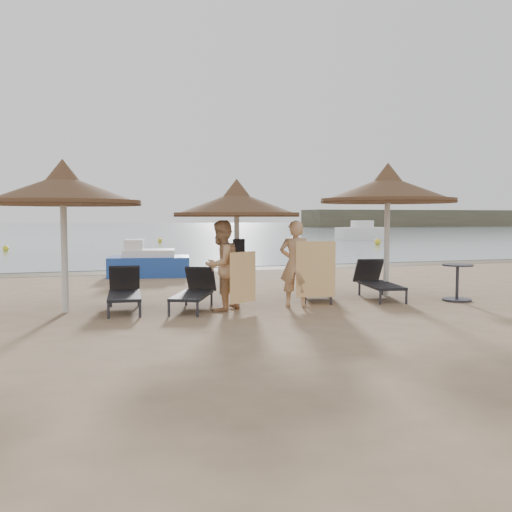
{
  "coord_description": "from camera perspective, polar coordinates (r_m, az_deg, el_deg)",
  "views": [
    {
      "loc": [
        -3.69,
        -10.14,
        1.88
      ],
      "look_at": [
        -0.05,
        1.2,
        1.05
      ],
      "focal_mm": 40.0,
      "sensor_mm": 36.0,
      "label": 1
    }
  ],
  "objects": [
    {
      "name": "towel_right",
      "position": [
        11.74,
        5.99,
        -1.33
      ],
      "size": [
        0.81,
        0.19,
        1.15
      ],
      "rotation": [
        0.0,
        0.0,
        -0.21
      ],
      "color": "orange",
      "rests_on": "ground"
    },
    {
      "name": "lounger_far_right",
      "position": [
        13.49,
        12.02,
        -2.46
      ],
      "size": [
        0.98,
        2.01,
        0.86
      ],
      "rotation": [
        0.0,
        0.0,
        -0.18
      ],
      "color": "#2C2C34",
      "rests_on": "ground"
    },
    {
      "name": "palapa_left",
      "position": [
        11.67,
        -18.74,
        6.23
      ],
      "size": [
        3.02,
        3.02,
        2.99
      ],
      "rotation": [
        0.0,
        0.0,
        -0.18
      ],
      "color": "silver",
      "rests_on": "ground"
    },
    {
      "name": "lounger_near_right",
      "position": [
        13.16,
        6.02,
        -2.65
      ],
      "size": [
        1.22,
        1.91,
        0.81
      ],
      "rotation": [
        0.0,
        0.0,
        -0.37
      ],
      "color": "#2C2C34",
      "rests_on": "ground"
    },
    {
      "name": "person_right",
      "position": [
        11.81,
        3.96,
        -0.08
      ],
      "size": [
        1.14,
        1.0,
        2.09
      ],
      "primitive_type": "imported",
      "rotation": [
        0.0,
        0.0,
        2.66
      ],
      "color": "tan",
      "rests_on": "ground"
    },
    {
      "name": "towel_left",
      "position": [
        11.14,
        -1.31,
        -2.15
      ],
      "size": [
        0.64,
        0.36,
        1.0
      ],
      "rotation": [
        0.0,
        0.0,
        0.51
      ],
      "color": "orange",
      "rests_on": "ground"
    },
    {
      "name": "buoy_mid",
      "position": [
        41.41,
        -9.58,
        1.55
      ],
      "size": [
        0.31,
        0.31,
        0.31
      ],
      "primitive_type": "sphere",
      "color": "yellow",
      "rests_on": "ground"
    },
    {
      "name": "palapa_center",
      "position": [
        12.08,
        -1.94,
        5.17
      ],
      "size": [
        2.7,
        2.7,
        2.67
      ],
      "rotation": [
        0.0,
        0.0,
        -0.21
      ],
      "color": "silver",
      "rests_on": "ground"
    },
    {
      "name": "ground",
      "position": [
        10.96,
        2.16,
        -5.9
      ],
      "size": [
        160.0,
        160.0,
        0.0
      ],
      "primitive_type": "plane",
      "color": "#947758",
      "rests_on": "ground"
    },
    {
      "name": "bag_dark",
      "position": [
        11.95,
        -1.72,
        0.85
      ],
      "size": [
        0.27,
        0.17,
        0.36
      ],
      "rotation": [
        0.0,
        0.0,
        0.38
      ],
      "color": "black",
      "rests_on": "ground"
    },
    {
      "name": "sea",
      "position": [
        90.24,
        -15.49,
        2.67
      ],
      "size": [
        200.0,
        140.0,
        0.03
      ],
      "primitive_type": "cube",
      "color": "slate",
      "rests_on": "ground"
    },
    {
      "name": "pedal_boat",
      "position": [
        18.25,
        -10.74,
        -0.64
      ],
      "size": [
        2.7,
        1.88,
        1.16
      ],
      "rotation": [
        0.0,
        0.0,
        -0.18
      ],
      "color": "#2249AA",
      "rests_on": "ground"
    },
    {
      "name": "lounger_near_left",
      "position": [
        11.72,
        -6.16,
        -3.46
      ],
      "size": [
        1.3,
        1.91,
        0.82
      ],
      "rotation": [
        0.0,
        0.0,
        -0.43
      ],
      "color": "#2C2C34",
      "rests_on": "ground"
    },
    {
      "name": "buoy_right",
      "position": [
        38.03,
        12.06,
        1.38
      ],
      "size": [
        0.41,
        0.41,
        0.41
      ],
      "primitive_type": "sphere",
      "color": "yellow",
      "rests_on": "ground"
    },
    {
      "name": "palapa_right",
      "position": [
        13.73,
        13.03,
        6.44
      ],
      "size": [
        3.16,
        3.16,
        3.13
      ],
      "rotation": [
        0.0,
        0.0,
        -0.36
      ],
      "color": "silver",
      "rests_on": "ground"
    },
    {
      "name": "wet_sand_strip",
      "position": [
        19.98,
        -7.09,
        -1.43
      ],
      "size": [
        200.0,
        1.6,
        0.01
      ],
      "primitive_type": "cube",
      "color": "brown",
      "rests_on": "ground"
    },
    {
      "name": "buoy_left",
      "position": [
        33.36,
        -23.75,
        0.7
      ],
      "size": [
        0.32,
        0.32,
        0.32
      ],
      "primitive_type": "sphere",
      "color": "yellow",
      "rests_on": "ground"
    },
    {
      "name": "person_left",
      "position": [
        11.35,
        -3.51,
        -0.23
      ],
      "size": [
        1.14,
        1.09,
        2.09
      ],
      "primitive_type": "imported",
      "rotation": [
        0.0,
        0.0,
        3.81
      ],
      "color": "tan",
      "rests_on": "ground"
    },
    {
      "name": "bag_patterned",
      "position": [
        12.28,
        -2.16,
        0.26
      ],
      "size": [
        0.26,
        0.1,
        0.33
      ],
      "rotation": [
        0.0,
        0.0,
        -0.05
      ],
      "color": "silver",
      "rests_on": "ground"
    },
    {
      "name": "side_table",
      "position": [
        13.47,
        19.48,
        -2.62
      ],
      "size": [
        0.68,
        0.68,
        0.82
      ],
      "rotation": [
        0.0,
        0.0,
        -0.27
      ],
      "color": "#2C2C34",
      "rests_on": "ground"
    },
    {
      "name": "lounger_far_left",
      "position": [
        11.84,
        -13.02,
        -3.4
      ],
      "size": [
        0.8,
        1.95,
        0.85
      ],
      "rotation": [
        0.0,
        0.0,
        -0.09
      ],
      "color": "#2C2C34",
      "rests_on": "ground"
    }
  ]
}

